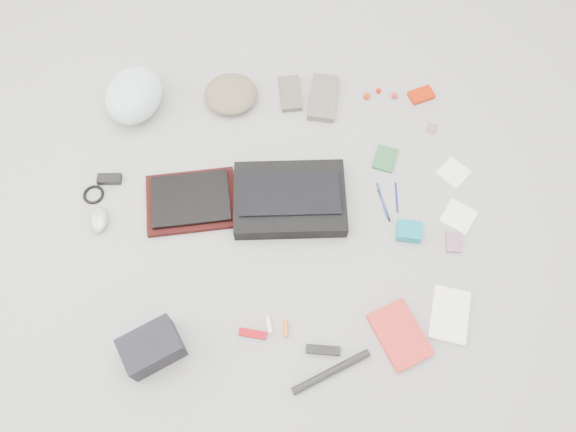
{
  "coord_description": "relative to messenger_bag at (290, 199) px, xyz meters",
  "views": [
    {
      "loc": [
        -0.08,
        -0.89,
        2.02
      ],
      "look_at": [
        0.0,
        0.0,
        0.05
      ],
      "focal_mm": 35.0,
      "sensor_mm": 36.0,
      "label": 1
    }
  ],
  "objects": [
    {
      "name": "bike_helmet",
      "position": [
        -0.61,
        0.52,
        0.05
      ],
      "size": [
        0.32,
        0.35,
        0.17
      ],
      "primitive_type": "ellipsoid",
      "rotation": [
        0.0,
        0.0,
        -0.37
      ],
      "color": "silver",
      "rests_on": "ground_plane"
    },
    {
      "name": "ground_plane",
      "position": [
        -0.01,
        -0.08,
        -0.04
      ],
      "size": [
        4.0,
        4.0,
        0.0
      ],
      "primitive_type": "plane",
      "color": "gray"
    },
    {
      "name": "beanie",
      "position": [
        -0.21,
        0.52,
        0.0
      ],
      "size": [
        0.24,
        0.22,
        0.08
      ],
      "primitive_type": "ellipsoid",
      "rotation": [
        0.0,
        0.0,
        -0.03
      ],
      "color": "#72654E",
      "rests_on": "ground_plane"
    },
    {
      "name": "cable_coil",
      "position": [
        -0.78,
        0.1,
        -0.03
      ],
      "size": [
        0.11,
        0.11,
        0.01
      ],
      "primitive_type": "torus",
      "rotation": [
        0.0,
        0.0,
        -0.36
      ],
      "color": "black",
      "rests_on": "ground_plane"
    },
    {
      "name": "bike_pump",
      "position": [
        0.09,
        -0.67,
        -0.02
      ],
      "size": [
        0.29,
        0.14,
        0.03
      ],
      "primitive_type": "cylinder",
      "rotation": [
        0.0,
        1.57,
        0.38
      ],
      "color": "black",
      "rests_on": "ground_plane"
    },
    {
      "name": "power_brick",
      "position": [
        -0.72,
        0.16,
        -0.02
      ],
      "size": [
        0.1,
        0.05,
        0.03
      ],
      "primitive_type": "cube",
      "rotation": [
        0.0,
        0.0,
        -0.08
      ],
      "color": "black",
      "rests_on": "ground_plane"
    },
    {
      "name": "multitool",
      "position": [
        -0.18,
        -0.51,
        -0.03
      ],
      "size": [
        0.1,
        0.05,
        0.02
      ],
      "primitive_type": "cube",
      "rotation": [
        0.0,
        0.0,
        -0.25
      ],
      "color": "#990008",
      "rests_on": "ground_plane"
    },
    {
      "name": "pen_navy",
      "position": [
        0.43,
        -0.01,
        -0.03
      ],
      "size": [
        0.02,
        0.13,
        0.01
      ],
      "primitive_type": "cylinder",
      "rotation": [
        1.57,
        0.0,
        -0.11
      ],
      "color": "navy",
      "rests_on": "ground_plane"
    },
    {
      "name": "book_white",
      "position": [
        0.54,
        -0.51,
        -0.03
      ],
      "size": [
        0.19,
        0.23,
        0.02
      ],
      "primitive_type": "cube",
      "rotation": [
        0.0,
        0.0,
        -0.32
      ],
      "color": "white",
      "rests_on": "ground_plane"
    },
    {
      "name": "u_lock",
      "position": [
        0.07,
        -0.59,
        -0.02
      ],
      "size": [
        0.13,
        0.05,
        0.02
      ],
      "primitive_type": "cube",
      "rotation": [
        0.0,
        0.0,
        -0.17
      ],
      "color": "black",
      "rests_on": "ground_plane"
    },
    {
      "name": "accordion_wallet",
      "position": [
        0.45,
        -0.17,
        -0.01
      ],
      "size": [
        0.11,
        0.09,
        0.05
      ],
      "primitive_type": "cube",
      "rotation": [
        0.0,
        0.0,
        -0.22
      ],
      "color": "#0B8398",
      "rests_on": "ground_plane"
    },
    {
      "name": "book_red",
      "position": [
        0.35,
        -0.56,
        -0.02
      ],
      "size": [
        0.22,
        0.27,
        0.02
      ],
      "primitive_type": "cube",
      "rotation": [
        0.0,
        0.0,
        0.36
      ],
      "color": "red",
      "rests_on": "ground_plane"
    },
    {
      "name": "laptop",
      "position": [
        -0.39,
        0.04,
        -0.0
      ],
      "size": [
        0.31,
        0.23,
        0.02
      ],
      "primitive_type": "cube",
      "rotation": [
        0.0,
        0.0,
        0.04
      ],
      "color": "black",
      "rests_on": "laptop_sleeve"
    },
    {
      "name": "mouse",
      "position": [
        -0.75,
        -0.02,
        -0.02
      ],
      "size": [
        0.07,
        0.11,
        0.04
      ],
      "primitive_type": "ellipsoid",
      "rotation": [
        0.0,
        0.0,
        0.01
      ],
      "color": "#ABABAB",
      "rests_on": "ground_plane"
    },
    {
      "name": "stamp_sheet",
      "position": [
        0.63,
        0.3,
        -0.03
      ],
      "size": [
        0.06,
        0.06,
        0.0
      ],
      "primitive_type": "cube",
      "rotation": [
        0.0,
        0.0,
        -0.41
      ],
      "color": "#956178",
      "rests_on": "ground_plane"
    },
    {
      "name": "napkin_top",
      "position": [
        0.68,
        0.08,
        -0.03
      ],
      "size": [
        0.15,
        0.15,
        0.01
      ],
      "primitive_type": "cube",
      "rotation": [
        0.0,
        0.0,
        0.73
      ],
      "color": "white",
      "rests_on": "ground_plane"
    },
    {
      "name": "lollipop_a",
      "position": [
        0.38,
        0.48,
        -0.02
      ],
      "size": [
        0.03,
        0.03,
        0.03
      ],
      "primitive_type": "sphere",
      "rotation": [
        0.0,
        0.0,
        -0.02
      ],
      "color": "#B6290B",
      "rests_on": "ground_plane"
    },
    {
      "name": "pen_black",
      "position": [
        0.37,
        -0.04,
        -0.03
      ],
      "size": [
        0.03,
        0.14,
        0.01
      ],
      "primitive_type": "cylinder",
      "rotation": [
        1.57,
        0.0,
        0.17
      ],
      "color": "black",
      "rests_on": "ground_plane"
    },
    {
      "name": "altoids_tin",
      "position": [
        0.62,
        0.47,
        -0.03
      ],
      "size": [
        0.12,
        0.09,
        0.02
      ],
      "primitive_type": "cube",
      "rotation": [
        0.0,
        0.0,
        0.29
      ],
      "color": "#B32105",
      "rests_on": "ground_plane"
    },
    {
      "name": "toiletry_tube_orange",
      "position": [
        -0.06,
        -0.51,
        -0.03
      ],
      "size": [
        0.02,
        0.06,
        0.02
      ],
      "primitive_type": "cylinder",
      "rotation": [
        1.57,
        0.0,
        -0.05
      ],
      "color": "orange",
      "rests_on": "ground_plane"
    },
    {
      "name": "lollipop_b",
      "position": [
        0.44,
        0.51,
        -0.03
      ],
      "size": [
        0.03,
        0.03,
        0.02
      ],
      "primitive_type": "sphere",
      "rotation": [
        0.0,
        0.0,
        -0.26
      ],
      "color": "#C70D01",
      "rests_on": "ground_plane"
    },
    {
      "name": "toiletry_tube_white",
      "position": [
        -0.12,
        -0.48,
        -0.03
      ],
      "size": [
        0.02,
        0.06,
        0.02
      ],
      "primitive_type": "cylinder",
      "rotation": [
        1.57,
        0.0,
        0.1
      ],
      "color": "white",
      "rests_on": "ground_plane"
    },
    {
      "name": "laptop_sleeve",
      "position": [
        -0.39,
        0.04,
        -0.02
      ],
      "size": [
        0.36,
        0.28,
        0.02
      ],
      "primitive_type": "cube",
      "rotation": [
        0.0,
        0.0,
        0.04
      ],
      "color": "black",
      "rests_on": "ground_plane"
    },
    {
      "name": "lollipop_c",
      "position": [
        0.5,
        0.47,
        -0.02
      ],
      "size": [
        0.03,
        0.03,
        0.03
      ],
      "primitive_type": "sphere",
      "rotation": [
        0.0,
        0.0,
        0.21
      ],
      "color": "red",
      "rests_on": "ground_plane"
    },
    {
      "name": "mitten_left",
      "position": [
        0.05,
        0.52,
        -0.02
      ],
      "size": [
        0.09,
        0.18,
        0.03
      ],
      "primitive_type": "cube",
      "rotation": [
        0.0,
        0.0,
        0.02
      ],
      "color": "#63574C",
      "rests_on": "ground_plane"
    },
    {
      "name": "napkin_bottom",
      "position": [
        0.66,
        -0.12,
        -0.03
      ],
      "size": [
        0.16,
        0.16,
        0.01
      ],
      "primitive_type": "cube",
      "rotation": [
        0.0,
        0.0,
        0.91
      ],
      "color": "white",
      "rests_on": "ground_plane"
    },
    {
      "name": "camera_bag",
      "position": [
        -0.53,
        -0.54,
        0.03
      ],
      "size": [
        0.23,
        0.21,
        0.13
      ],
      "primitive_type": "cube",
      "rotation": [
        0.0,
        0.0,
        0.42
      ],
      "color": "black",
      "rests_on": "ground_plane"
    },
    {
      "name": "bag_flap",
      "position": [
        0.0,
        0.0,
        0.04
      ],
      "size": [
        0.4,
        0.2,
        0.01
      ],
      "primitive_type": "cube",
      "rotation": [
        0.0,
        0.0,
        -0.06
      ],
      "color": "black",
      "rests_on": "messenger_bag"
    },
    {
      "name": "pen_blue",
      "position": [
        0.37,
        -0.02,
        -0.03
      ],
      "size": [
        0.03,
        0.16,
        0.01
      ],
      "primitive_type": "cylinder",
      "rotation": [
        1.57,
        0.0,
        0.11
      ],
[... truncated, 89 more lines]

